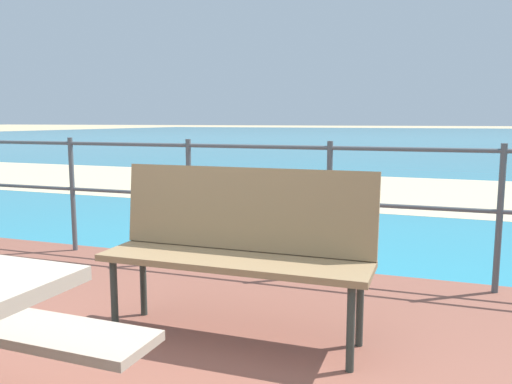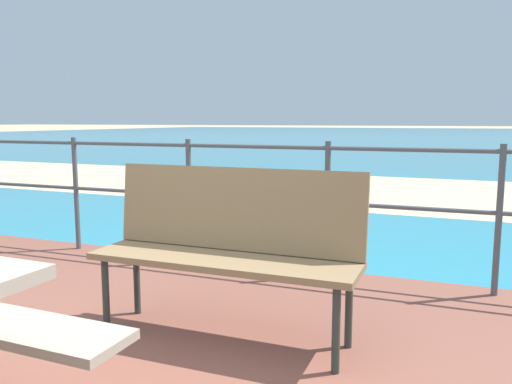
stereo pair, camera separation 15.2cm
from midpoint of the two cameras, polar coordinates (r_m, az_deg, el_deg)
sea_water at (r=41.39m, az=17.52°, el=5.88°), size 90.00×90.00×0.01m
beach_strip at (r=9.44m, az=10.61°, el=0.26°), size 54.10×5.95×0.01m
park_bench at (r=2.83m, az=-3.44°, el=-5.10°), size 1.48×0.42×0.93m
railing_fence at (r=4.07m, az=-1.10°, el=0.33°), size 5.94×0.04×1.04m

